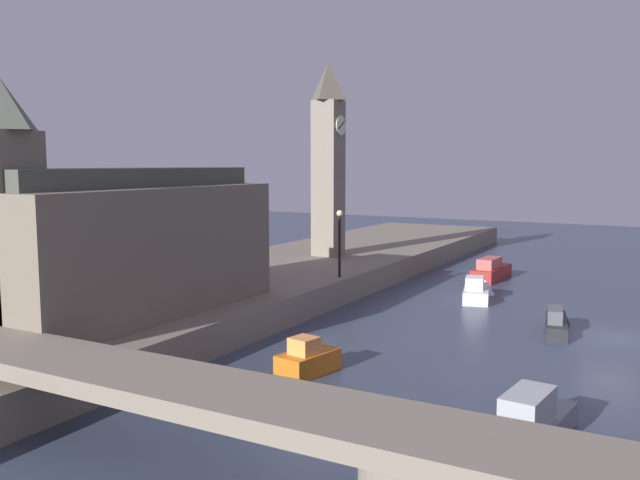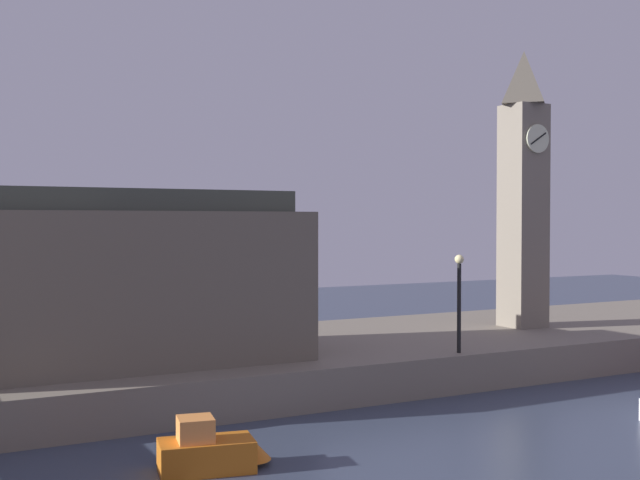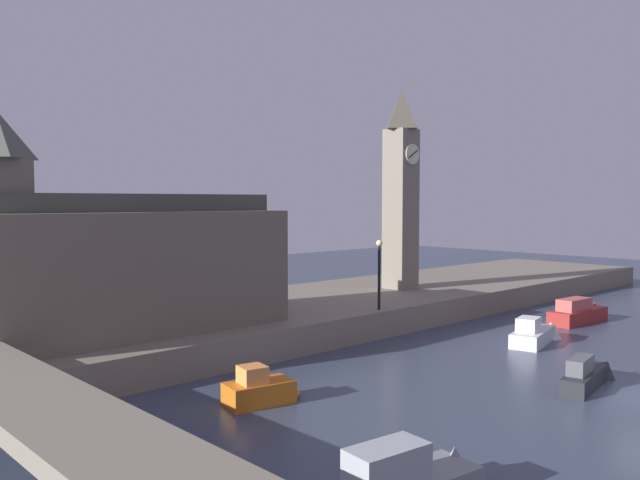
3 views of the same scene
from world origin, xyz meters
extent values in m
plane|color=#384256|center=(0.00, 0.00, 0.00)|extent=(120.00, 120.00, 0.00)
cube|color=slate|center=(0.00, 20.00, 0.75)|extent=(70.00, 12.00, 1.50)
cube|color=slate|center=(8.79, 19.49, 6.93)|extent=(1.81, 1.81, 10.86)
cylinder|color=beige|center=(8.79, 18.53, 10.63)|extent=(1.37, 0.12, 1.37)
cube|color=black|center=(8.79, 18.46, 10.63)|extent=(0.97, 0.04, 0.63)
pyramid|color=#554E43|center=(8.79, 19.49, 13.68)|extent=(1.99, 1.99, 2.63)
cube|color=#6B6051|center=(-11.39, 18.83, 4.27)|extent=(13.71, 6.17, 5.53)
cube|color=#6B6051|center=(-17.18, 18.83, 5.35)|extent=(2.14, 2.14, 7.71)
cube|color=#42473D|center=(-11.39, 18.83, 7.43)|extent=(13.03, 3.70, 0.80)
cube|color=slate|center=(-19.56, 4.09, 2.19)|extent=(2.88, 35.83, 0.50)
cylinder|color=black|center=(1.14, 14.65, 3.25)|extent=(0.16, 0.16, 3.51)
sphere|color=#F2E099|center=(1.14, 14.65, 5.19)|extent=(0.36, 0.36, 0.36)
cube|color=gray|center=(-13.55, 0.88, 0.37)|extent=(4.59, 1.99, 0.74)
cube|color=#A8ADB2|center=(-14.09, 0.88, 1.22)|extent=(2.13, 1.26, 0.97)
cone|color=gray|center=(-11.33, 0.88, 0.41)|extent=(1.48, 1.48, 1.11)
cube|color=orange|center=(-11.08, 9.71, 0.42)|extent=(2.71, 1.76, 0.85)
cube|color=#FF9947|center=(-11.38, 9.71, 1.17)|extent=(1.09, 1.08, 0.64)
cone|color=orange|center=(-9.83, 9.71, 0.47)|extent=(1.38, 1.38, 0.63)
cube|color=silver|center=(5.66, 7.87, 0.37)|extent=(4.15, 2.32, 0.75)
cube|color=white|center=(5.19, 7.87, 1.10)|extent=(1.59, 1.30, 0.70)
cone|color=silver|center=(7.62, 7.87, 0.41)|extent=(1.54, 1.54, 0.98)
cube|color=maroon|center=(13.08, 8.90, 0.43)|extent=(4.75, 1.77, 0.85)
cube|color=#CC5651|center=(12.52, 8.90, 1.21)|extent=(2.47, 1.19, 0.72)
cone|color=maroon|center=(15.42, 8.90, 0.47)|extent=(1.43, 1.43, 1.17)
cube|color=#232328|center=(-0.20, 2.39, 0.34)|extent=(4.01, 1.62, 0.69)
cube|color=#515156|center=(-0.67, 2.39, 1.01)|extent=(1.85, 0.96, 0.64)
cone|color=#232328|center=(1.75, 2.39, 0.38)|extent=(0.98, 0.98, 0.98)
camera|label=1|loc=(-32.53, -2.66, 8.06)|focal=37.24mm
camera|label=2|loc=(-18.22, -10.34, 6.70)|focal=44.63mm
camera|label=3|loc=(-25.54, -8.97, 7.53)|focal=36.32mm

